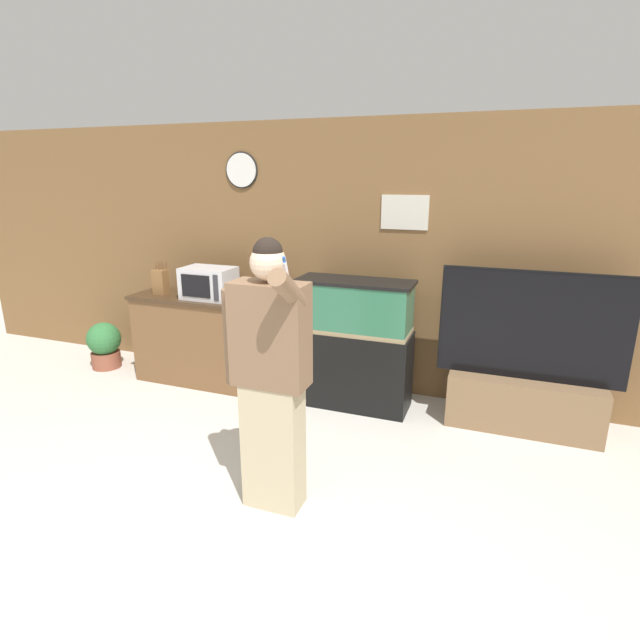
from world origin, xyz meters
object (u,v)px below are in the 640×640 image
(microwave, at_px, (209,283))
(knife_block, at_px, (161,281))
(counter_island, at_px, (213,340))
(aquarium_on_stand, at_px, (354,344))
(person_standing, at_px, (270,375))
(tv_on_stand, at_px, (525,385))
(potted_plant, at_px, (104,344))

(microwave, distance_m, knife_block, 0.58)
(counter_island, bearing_deg, aquarium_on_stand, 0.15)
(person_standing, bearing_deg, aquarium_on_stand, 87.92)
(microwave, bearing_deg, knife_block, -179.70)
(counter_island, xyz_separation_m, aquarium_on_stand, (1.51, 0.00, 0.14))
(aquarium_on_stand, height_order, tv_on_stand, tv_on_stand)
(aquarium_on_stand, xyz_separation_m, tv_on_stand, (1.49, 0.06, -0.20))
(counter_island, relative_size, knife_block, 5.01)
(aquarium_on_stand, bearing_deg, potted_plant, -178.62)
(knife_block, xyz_separation_m, tv_on_stand, (3.55, 0.11, -0.65))
(microwave, bearing_deg, counter_island, 121.51)
(microwave, bearing_deg, aquarium_on_stand, 1.61)
(potted_plant, bearing_deg, tv_on_stand, 1.72)
(counter_island, height_order, person_standing, person_standing)
(aquarium_on_stand, distance_m, tv_on_stand, 1.51)
(microwave, xyz_separation_m, potted_plant, (-1.40, -0.03, -0.80))
(microwave, xyz_separation_m, person_standing, (1.43, -1.57, -0.15))
(counter_island, height_order, potted_plant, counter_island)
(counter_island, distance_m, aquarium_on_stand, 1.52)
(counter_island, xyz_separation_m, microwave, (0.02, -0.04, 0.61))
(tv_on_stand, bearing_deg, aquarium_on_stand, -177.62)
(potted_plant, bearing_deg, person_standing, -28.57)
(knife_block, bearing_deg, microwave, 0.30)
(tv_on_stand, bearing_deg, potted_plant, -178.28)
(aquarium_on_stand, xyz_separation_m, potted_plant, (-2.89, -0.07, -0.33))
(microwave, distance_m, aquarium_on_stand, 1.56)
(aquarium_on_stand, bearing_deg, microwave, -178.39)
(potted_plant, bearing_deg, counter_island, 2.74)
(microwave, relative_size, potted_plant, 0.97)
(counter_island, distance_m, microwave, 0.61)
(knife_block, relative_size, aquarium_on_stand, 0.28)
(microwave, height_order, person_standing, person_standing)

